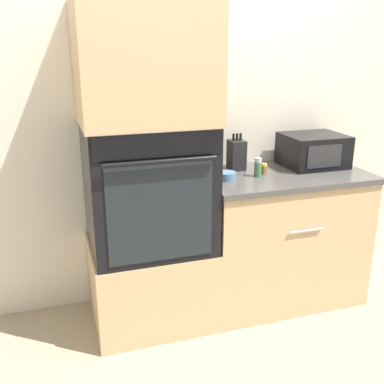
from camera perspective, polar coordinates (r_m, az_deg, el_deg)
name	(u,v)px	position (r m, az deg, el deg)	size (l,w,h in m)	color
ground_plane	(221,333)	(2.82, 3.74, -17.44)	(12.00, 12.00, 0.00)	gray
wall_back	(189,109)	(2.91, -0.33, 10.49)	(8.00, 0.05, 2.50)	beige
oven_cabinet_base	(151,281)	(2.84, -5.23, -11.19)	(0.71, 0.60, 0.50)	tan
wall_oven	(148,186)	(2.59, -5.61, 0.73)	(0.69, 0.64, 0.73)	black
oven_cabinet_upper	(144,62)	(2.48, -6.13, 16.09)	(0.71, 0.60, 0.64)	tan
counter_unit	(279,236)	(3.04, 10.99, -5.49)	(1.05, 0.63, 0.87)	tan
microwave	(313,150)	(3.07, 15.13, 5.13)	(0.39, 0.34, 0.21)	black
knife_block	(237,155)	(2.90, 5.67, 4.74)	(0.10, 0.11, 0.23)	black
bowl	(226,176)	(2.69, 4.40, 2.08)	(0.11, 0.11, 0.05)	#517599
condiment_jar_near	(264,169)	(2.83, 9.08, 2.92)	(0.04, 0.04, 0.07)	brown
condiment_jar_mid	(258,168)	(2.76, 8.37, 3.09)	(0.05, 0.05, 0.12)	#427047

